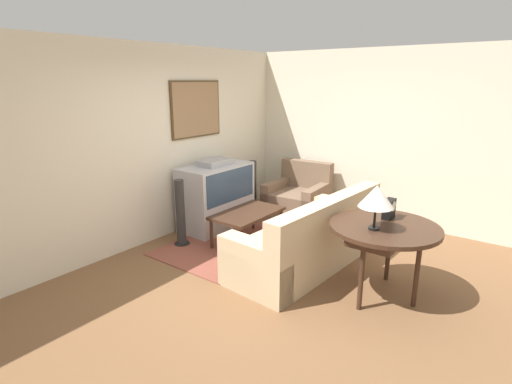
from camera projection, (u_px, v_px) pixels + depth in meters
ground_plane at (282, 277)px, 4.67m from camera, size 12.00×12.00×0.00m
wall_back at (156, 144)px, 5.54m from camera, size 12.00×0.10×2.70m
wall_right at (375, 137)px, 6.32m from camera, size 0.06×12.00×2.70m
area_rug at (253, 241)px, 5.69m from camera, size 2.44×1.75×0.01m
tv at (216, 196)px, 6.12m from camera, size 1.15×0.61×1.07m
couch at (309, 241)px, 4.89m from camera, size 2.23×1.01×0.90m
armchair at (298, 198)px, 6.75m from camera, size 0.97×0.98×0.88m
coffee_table at (247, 215)px, 5.54m from camera, size 1.03×0.61×0.46m
console_table at (385, 232)px, 4.08m from camera, size 1.12×1.12×0.79m
table_lamp at (377, 197)px, 3.86m from camera, size 0.34×0.34×0.45m
mantel_clock at (389, 209)px, 4.24m from camera, size 0.18×0.10×0.21m
speaker_tower_left at (180, 215)px, 5.47m from camera, size 0.22×0.22×0.93m
speaker_tower_right at (253, 190)px, 6.72m from camera, size 0.22×0.22×0.93m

